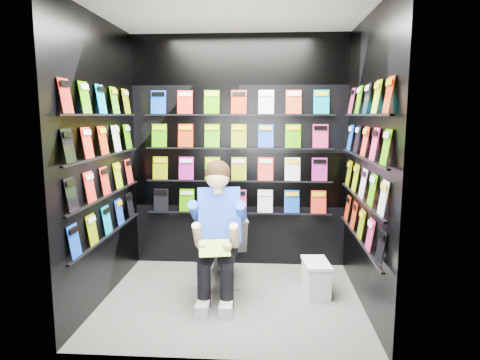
{
  "coord_description": "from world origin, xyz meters",
  "views": [
    {
      "loc": [
        0.33,
        -3.8,
        1.72
      ],
      "look_at": [
        0.07,
        0.15,
        1.12
      ],
      "focal_mm": 32.0,
      "sensor_mm": 36.0,
      "label": 1
    }
  ],
  "objects": [
    {
      "name": "wall_front",
      "position": [
        0.0,
        -1.0,
        1.3
      ],
      "size": [
        2.4,
        0.04,
        2.6
      ],
      "primitive_type": "cube",
      "color": "black",
      "rests_on": "floor"
    },
    {
      "name": "floor",
      "position": [
        0.0,
        0.0,
        0.0
      ],
      "size": [
        2.4,
        2.4,
        0.0
      ],
      "primitive_type": "plane",
      "color": "slate",
      "rests_on": "ground"
    },
    {
      "name": "comics_right",
      "position": [
        1.17,
        0.0,
        1.31
      ],
      "size": [
        0.06,
        1.7,
        1.37
      ],
      "primitive_type": null,
      "color": "red",
      "rests_on": "wall_right"
    },
    {
      "name": "ceiling",
      "position": [
        0.0,
        0.0,
        2.6
      ],
      "size": [
        2.4,
        2.4,
        0.0
      ],
      "primitive_type": "plane",
      "color": "white",
      "rests_on": "floor"
    },
    {
      "name": "longbox_lid",
      "position": [
        0.8,
        0.19,
        0.31
      ],
      "size": [
        0.27,
        0.43,
        0.03
      ],
      "primitive_type": "cube",
      "rotation": [
        0.0,
        0.0,
        0.09
      ],
      "color": "silver",
      "rests_on": "longbox"
    },
    {
      "name": "held_comic",
      "position": [
        -0.13,
        -0.26,
        0.58
      ],
      "size": [
        0.29,
        0.21,
        0.11
      ],
      "primitive_type": "cube",
      "rotation": [
        -0.96,
        0.0,
        0.2
      ],
      "color": "green",
      "rests_on": "reader"
    },
    {
      "name": "comics_left",
      "position": [
        -1.17,
        0.0,
        1.31
      ],
      "size": [
        0.06,
        1.7,
        1.37
      ],
      "primitive_type": null,
      "color": "red",
      "rests_on": "wall_left"
    },
    {
      "name": "wall_left",
      "position": [
        -1.2,
        0.0,
        1.3
      ],
      "size": [
        0.04,
        2.0,
        2.6
      ],
      "primitive_type": "cube",
      "color": "black",
      "rests_on": "floor"
    },
    {
      "name": "reader",
      "position": [
        -0.13,
        0.09,
        0.78
      ],
      "size": [
        0.68,
        0.87,
        1.43
      ],
      "primitive_type": null,
      "rotation": [
        0.0,
        0.0,
        0.2
      ],
      "color": "blue",
      "rests_on": "toilet"
    },
    {
      "name": "wall_right",
      "position": [
        1.2,
        0.0,
        1.3
      ],
      "size": [
        0.04,
        2.0,
        2.6
      ],
      "primitive_type": "cube",
      "color": "black",
      "rests_on": "floor"
    },
    {
      "name": "toilet",
      "position": [
        -0.13,
        0.47,
        0.37
      ],
      "size": [
        0.56,
        0.82,
        0.73
      ],
      "primitive_type": "imported",
      "rotation": [
        0.0,
        0.0,
        3.34
      ],
      "color": "white",
      "rests_on": "floor"
    },
    {
      "name": "wall_back",
      "position": [
        0.0,
        1.0,
        1.3
      ],
      "size": [
        2.4,
        0.04,
        2.6
      ],
      "primitive_type": "cube",
      "color": "black",
      "rests_on": "floor"
    },
    {
      "name": "comics_back",
      "position": [
        0.0,
        0.97,
        1.31
      ],
      "size": [
        2.1,
        0.06,
        1.37
      ],
      "primitive_type": null,
      "color": "red",
      "rests_on": "wall_back"
    },
    {
      "name": "longbox",
      "position": [
        0.8,
        0.19,
        0.15
      ],
      "size": [
        0.25,
        0.41,
        0.29
      ],
      "primitive_type": "cube",
      "rotation": [
        0.0,
        0.0,
        0.09
      ],
      "color": "silver",
      "rests_on": "floor"
    }
  ]
}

